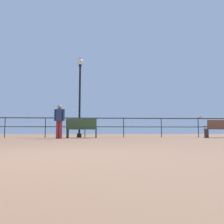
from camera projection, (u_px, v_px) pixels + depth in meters
ground_plane at (40, 157)px, 2.64m from camera, size 60.00×60.00×0.00m
pier_railing at (85, 123)px, 12.12m from camera, size 25.95×0.05×1.10m
bench_near_left at (82, 128)px, 11.30m from camera, size 1.60×0.79×0.99m
bench_near_right at (221, 128)px, 11.81m from camera, size 1.66×0.66×0.96m
lamppost_center at (80, 88)px, 12.46m from camera, size 0.35×0.35×4.61m
person_by_bench at (59, 119)px, 10.16m from camera, size 0.50×0.30×1.57m
seagull_on_rail at (200, 117)px, 12.57m from camera, size 0.24×0.39×0.19m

